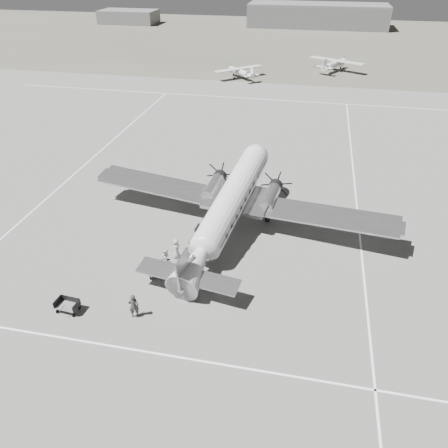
{
  "coord_description": "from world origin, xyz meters",
  "views": [
    {
      "loc": [
        6.87,
        -31.04,
        20.98
      ],
      "look_at": [
        0.85,
        -2.06,
        2.2
      ],
      "focal_mm": 35.0,
      "sensor_mm": 36.0,
      "label": 1
    }
  ],
  "objects_px": {
    "light_plane_left": "(240,73)",
    "ramp_agent": "(167,259)",
    "baggage_cart_near": "(159,269)",
    "hangar_main": "(317,15)",
    "passenger": "(176,248)",
    "ground_crew": "(134,306)",
    "shed_secondary": "(129,17)",
    "dc3_airliner": "(229,207)",
    "light_plane_right": "(335,65)",
    "baggage_cart_far": "(67,306)"
  },
  "relations": [
    {
      "from": "shed_secondary",
      "to": "ground_crew",
      "type": "xyz_separation_m",
      "value": [
        51.64,
        -126.23,
        -1.06
      ]
    },
    {
      "from": "light_plane_right",
      "to": "passenger",
      "type": "height_order",
      "value": "light_plane_right"
    },
    {
      "from": "shed_secondary",
      "to": "ground_crew",
      "type": "relative_size",
      "value": 9.6
    },
    {
      "from": "ramp_agent",
      "to": "passenger",
      "type": "relative_size",
      "value": 1.11
    },
    {
      "from": "ground_crew",
      "to": "shed_secondary",
      "type": "bearing_deg",
      "value": -90.6
    },
    {
      "from": "shed_secondary",
      "to": "ramp_agent",
      "type": "distance_m",
      "value": 131.69
    },
    {
      "from": "hangar_main",
      "to": "passenger",
      "type": "xyz_separation_m",
      "value": [
        -7.55,
        -124.28,
        -2.45
      ]
    },
    {
      "from": "light_plane_left",
      "to": "ground_crew",
      "type": "bearing_deg",
      "value": -130.16
    },
    {
      "from": "shed_secondary",
      "to": "passenger",
      "type": "relative_size",
      "value": 10.65
    },
    {
      "from": "hangar_main",
      "to": "ground_crew",
      "type": "xyz_separation_m",
      "value": [
        -8.36,
        -131.23,
        -2.36
      ]
    },
    {
      "from": "ground_crew",
      "to": "ramp_agent",
      "type": "height_order",
      "value": "same"
    },
    {
      "from": "hangar_main",
      "to": "shed_secondary",
      "type": "height_order",
      "value": "hangar_main"
    },
    {
      "from": "light_plane_left",
      "to": "passenger",
      "type": "height_order",
      "value": "light_plane_left"
    },
    {
      "from": "baggage_cart_far",
      "to": "ground_crew",
      "type": "relative_size",
      "value": 0.86
    },
    {
      "from": "shed_secondary",
      "to": "passenger",
      "type": "xyz_separation_m",
      "value": [
        52.45,
        -119.28,
        -1.15
      ]
    },
    {
      "from": "ground_crew",
      "to": "passenger",
      "type": "relative_size",
      "value": 1.11
    },
    {
      "from": "ramp_agent",
      "to": "passenger",
      "type": "bearing_deg",
      "value": -8.86
    },
    {
      "from": "dc3_airliner",
      "to": "ramp_agent",
      "type": "height_order",
      "value": "dc3_airliner"
    },
    {
      "from": "baggage_cart_near",
      "to": "ground_crew",
      "type": "bearing_deg",
      "value": -112.22
    },
    {
      "from": "dc3_airliner",
      "to": "shed_secondary",
      "type": "bearing_deg",
      "value": 125.14
    },
    {
      "from": "hangar_main",
      "to": "passenger",
      "type": "bearing_deg",
      "value": -93.48
    },
    {
      "from": "dc3_airliner",
      "to": "passenger",
      "type": "bearing_deg",
      "value": -119.67
    },
    {
      "from": "baggage_cart_near",
      "to": "ramp_agent",
      "type": "distance_m",
      "value": 0.97
    },
    {
      "from": "baggage_cart_far",
      "to": "ground_crew",
      "type": "xyz_separation_m",
      "value": [
        4.64,
        0.45,
        0.48
      ]
    },
    {
      "from": "baggage_cart_far",
      "to": "ground_crew",
      "type": "distance_m",
      "value": 4.68
    },
    {
      "from": "hangar_main",
      "to": "light_plane_left",
      "type": "bearing_deg",
      "value": -100.32
    },
    {
      "from": "baggage_cart_near",
      "to": "light_plane_left",
      "type": "bearing_deg",
      "value": 74.28
    },
    {
      "from": "passenger",
      "to": "light_plane_left",
      "type": "bearing_deg",
      "value": -3.43
    },
    {
      "from": "dc3_airliner",
      "to": "ground_crew",
      "type": "height_order",
      "value": "dc3_airliner"
    },
    {
      "from": "ground_crew",
      "to": "light_plane_left",
      "type": "bearing_deg",
      "value": -109.3
    },
    {
      "from": "hangar_main",
      "to": "shed_secondary",
      "type": "bearing_deg",
      "value": -175.24
    },
    {
      "from": "shed_secondary",
      "to": "light_plane_left",
      "type": "bearing_deg",
      "value": -52.73
    },
    {
      "from": "shed_secondary",
      "to": "ground_crew",
      "type": "distance_m",
      "value": 136.39
    },
    {
      "from": "hangar_main",
      "to": "baggage_cart_near",
      "type": "height_order",
      "value": "hangar_main"
    },
    {
      "from": "shed_secondary",
      "to": "ground_crew",
      "type": "height_order",
      "value": "shed_secondary"
    },
    {
      "from": "shed_secondary",
      "to": "light_plane_right",
      "type": "bearing_deg",
      "value": -39.19
    },
    {
      "from": "baggage_cart_near",
      "to": "passenger",
      "type": "bearing_deg",
      "value": 55.97
    },
    {
      "from": "light_plane_left",
      "to": "ramp_agent",
      "type": "height_order",
      "value": "light_plane_left"
    },
    {
      "from": "shed_secondary",
      "to": "light_plane_left",
      "type": "relative_size",
      "value": 1.78
    },
    {
      "from": "ramp_agent",
      "to": "passenger",
      "type": "xyz_separation_m",
      "value": [
        0.26,
        1.62,
        -0.09
      ]
    },
    {
      "from": "light_plane_left",
      "to": "baggage_cart_near",
      "type": "height_order",
      "value": "light_plane_left"
    },
    {
      "from": "shed_secondary",
      "to": "light_plane_right",
      "type": "height_order",
      "value": "shed_secondary"
    },
    {
      "from": "ground_crew",
      "to": "passenger",
      "type": "xyz_separation_m",
      "value": [
        0.81,
        6.95,
        -0.09
      ]
    },
    {
      "from": "light_plane_right",
      "to": "baggage_cart_near",
      "type": "height_order",
      "value": "light_plane_right"
    },
    {
      "from": "hangar_main",
      "to": "baggage_cart_far",
      "type": "height_order",
      "value": "hangar_main"
    },
    {
      "from": "dc3_airliner",
      "to": "baggage_cart_far",
      "type": "bearing_deg",
      "value": -118.08
    },
    {
      "from": "baggage_cart_near",
      "to": "baggage_cart_far",
      "type": "distance_m",
      "value": 6.94
    },
    {
      "from": "baggage_cart_near",
      "to": "baggage_cart_far",
      "type": "bearing_deg",
      "value": -153.86
    },
    {
      "from": "hangar_main",
      "to": "dc3_airliner",
      "type": "height_order",
      "value": "hangar_main"
    },
    {
      "from": "baggage_cart_far",
      "to": "ramp_agent",
      "type": "distance_m",
      "value": 7.78
    }
  ]
}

